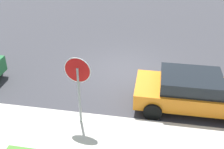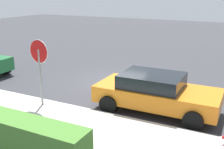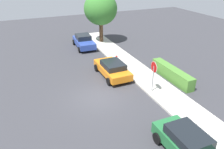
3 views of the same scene
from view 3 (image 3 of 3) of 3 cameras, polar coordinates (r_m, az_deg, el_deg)
name	(u,v)px [view 3 (image 3 of 3)]	position (r m, az deg, el deg)	size (l,w,h in m)	color
ground_plane	(98,97)	(16.15, -3.56, -5.87)	(60.00, 60.00, 0.00)	#38383D
sidewalk_curb	(153,84)	(18.01, 10.66, -2.41)	(32.00, 2.44, 0.14)	beige
stop_sign	(154,71)	(16.14, 10.80, 0.78)	(0.85, 0.08, 2.53)	gray
parked_car_orange	(112,69)	(18.81, 0.10, 1.57)	(4.28, 2.10, 1.35)	orange
parked_car_green	(188,144)	(11.90, 19.21, -16.83)	(3.95, 1.94, 1.45)	#236B38
parked_car_blue	(84,41)	(25.98, -7.39, 8.60)	(4.29, 2.14, 1.48)	#2D479E
street_tree_near_corner	(101,9)	(26.99, -3.00, 16.72)	(3.95, 3.95, 6.00)	#513823
fire_hydrant	(116,59)	(21.72, 1.18, 4.09)	(0.30, 0.22, 0.72)	red
front_yard_hedge	(172,74)	(18.98, 15.37, 0.20)	(4.75, 0.77, 1.06)	#4C8433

